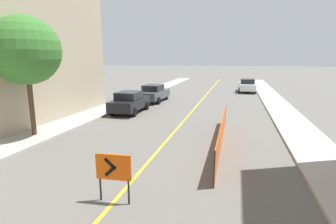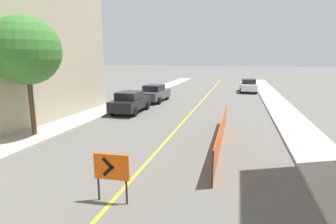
# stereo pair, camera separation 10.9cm
# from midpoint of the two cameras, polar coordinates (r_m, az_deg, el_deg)

# --- Properties ---
(lane_stripe) EXTENTS (0.12, 60.32, 0.01)m
(lane_stripe) POSITION_cam_midpoint_polar(r_m,az_deg,el_deg) (21.35, 6.03, 0.76)
(lane_stripe) COLOR gold
(lane_stripe) RESTS_ON ground_plane
(sidewalk_left) EXTENTS (2.18, 60.32, 0.13)m
(sidewalk_left) POSITION_cam_midpoint_polar(r_m,az_deg,el_deg) (23.33, -10.44, 1.70)
(sidewalk_left) COLOR #ADA89E
(sidewalk_left) RESTS_ON ground_plane
(sidewalk_right) EXTENTS (2.18, 60.32, 0.13)m
(sidewalk_right) POSITION_cam_midpoint_polar(r_m,az_deg,el_deg) (21.37, 24.07, -0.04)
(sidewalk_right) COLOR #ADA89E
(sidewalk_right) RESTS_ON ground_plane
(arrow_barricade_primary) EXTENTS (1.02, 0.13, 1.43)m
(arrow_barricade_primary) POSITION_cam_midpoint_polar(r_m,az_deg,el_deg) (7.60, -11.81, -12.04)
(arrow_barricade_primary) COLOR #EF560C
(arrow_barricade_primary) RESTS_ON ground_plane
(safety_mesh_fence) EXTENTS (0.09, 8.69, 1.25)m
(safety_mesh_fence) POSITION_cam_midpoint_polar(r_m,az_deg,el_deg) (12.50, 11.79, -4.37)
(safety_mesh_fence) COLOR #EF560C
(safety_mesh_fence) RESTS_ON ground_plane
(parked_car_curb_near) EXTENTS (1.94, 4.33, 1.59)m
(parked_car_curb_near) POSITION_cam_midpoint_polar(r_m,az_deg,el_deg) (19.82, -8.07, 2.19)
(parked_car_curb_near) COLOR black
(parked_car_curb_near) RESTS_ON ground_plane
(parked_car_curb_mid) EXTENTS (2.03, 4.39, 1.59)m
(parked_car_curb_mid) POSITION_cam_midpoint_polar(r_m,az_deg,el_deg) (24.58, -2.84, 4.12)
(parked_car_curb_mid) COLOR #474C51
(parked_car_curb_mid) RESTS_ON ground_plane
(parked_car_curb_far) EXTENTS (1.94, 4.34, 1.59)m
(parked_car_curb_far) POSITION_cam_midpoint_polar(r_m,az_deg,el_deg) (32.92, 17.17, 5.53)
(parked_car_curb_far) COLOR silver
(parked_car_curb_far) RESTS_ON ground_plane
(street_tree_left_near) EXTENTS (3.36, 3.36, 5.95)m
(street_tree_left_near) POSITION_cam_midpoint_polar(r_m,az_deg,el_deg) (14.84, -28.34, 11.70)
(street_tree_left_near) COLOR #4C3823
(street_tree_left_near) RESTS_ON sidewalk_left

